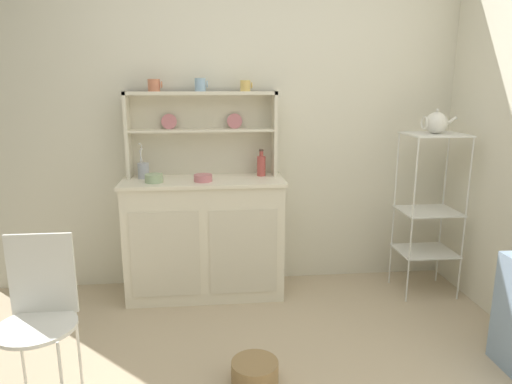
% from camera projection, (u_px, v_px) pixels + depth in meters
% --- Properties ---
extents(wall_back, '(3.84, 0.05, 2.50)m').
position_uv_depth(wall_back, '(244.00, 121.00, 3.45)').
color(wall_back, silver).
rests_on(wall_back, ground).
extents(hutch_cabinet, '(1.14, 0.45, 0.87)m').
position_uv_depth(hutch_cabinet, '(205.00, 236.00, 3.35)').
color(hutch_cabinet, silver).
rests_on(hutch_cabinet, ground).
extents(hutch_shelf_unit, '(1.07, 0.18, 0.61)m').
position_uv_depth(hutch_shelf_unit, '(202.00, 126.00, 3.33)').
color(hutch_shelf_unit, beige).
rests_on(hutch_shelf_unit, hutch_cabinet).
extents(bakers_rack, '(0.41, 0.34, 1.19)m').
position_uv_depth(bakers_rack, '(430.00, 199.00, 3.32)').
color(bakers_rack, silver).
rests_on(bakers_rack, ground).
extents(wire_chair, '(0.36, 0.36, 0.85)m').
position_uv_depth(wire_chair, '(39.00, 308.00, 2.13)').
color(wire_chair, white).
rests_on(wire_chair, ground).
extents(floor_basket, '(0.25, 0.25, 0.12)m').
position_uv_depth(floor_basket, '(255.00, 373.00, 2.40)').
color(floor_basket, '#93754C').
rests_on(floor_basket, ground).
extents(cup_terracotta_0, '(0.10, 0.08, 0.08)m').
position_uv_depth(cup_terracotta_0, '(154.00, 85.00, 3.20)').
color(cup_terracotta_0, '#C67556').
rests_on(cup_terracotta_0, hutch_shelf_unit).
extents(cup_sky_1, '(0.09, 0.08, 0.09)m').
position_uv_depth(cup_sky_1, '(200.00, 85.00, 3.23)').
color(cup_sky_1, '#8EB2D1').
rests_on(cup_sky_1, hutch_shelf_unit).
extents(cup_gold_2, '(0.09, 0.07, 0.08)m').
position_uv_depth(cup_gold_2, '(245.00, 86.00, 3.26)').
color(cup_gold_2, '#DBB760').
rests_on(cup_gold_2, hutch_shelf_unit).
extents(bowl_mixing_large, '(0.12, 0.12, 0.06)m').
position_uv_depth(bowl_mixing_large, '(154.00, 178.00, 3.15)').
color(bowl_mixing_large, '#9EB78E').
rests_on(bowl_mixing_large, hutch_cabinet).
extents(bowl_floral_medium, '(0.13, 0.13, 0.05)m').
position_uv_depth(bowl_floral_medium, '(203.00, 178.00, 3.18)').
color(bowl_floral_medium, '#D17A84').
rests_on(bowl_floral_medium, hutch_cabinet).
extents(jam_bottle, '(0.06, 0.06, 0.19)m').
position_uv_depth(jam_bottle, '(261.00, 165.00, 3.37)').
color(jam_bottle, '#B74C47').
rests_on(jam_bottle, hutch_cabinet).
extents(utensil_jar, '(0.08, 0.08, 0.25)m').
position_uv_depth(utensil_jar, '(143.00, 170.00, 3.28)').
color(utensil_jar, '#B2B7C6').
rests_on(utensil_jar, hutch_cabinet).
extents(porcelain_teapot, '(0.24, 0.15, 0.17)m').
position_uv_depth(porcelain_teapot, '(436.00, 123.00, 3.20)').
color(porcelain_teapot, white).
rests_on(porcelain_teapot, bakers_rack).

